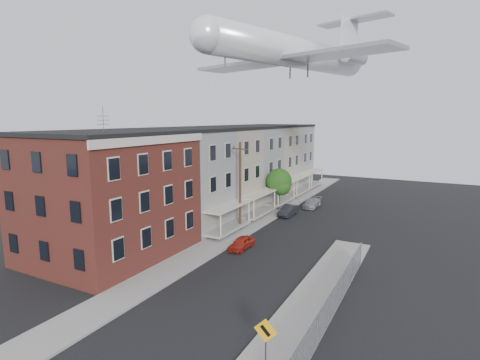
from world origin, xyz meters
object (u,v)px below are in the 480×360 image
object	(u,v)px
car_near	(242,243)
car_mid	(288,210)
utility_pole	(240,185)
street_tree	(280,183)
airplane	(297,53)
warning_sign	(266,338)
car_far	(312,203)

from	to	relation	value
car_near	car_mid	size ratio (longest dim) A/B	0.85
utility_pole	car_mid	xyz separation A→B (m)	(2.33, 7.77, -4.06)
street_tree	airplane	bearing A→B (deg)	-44.69
car_near	airplane	size ratio (longest dim) A/B	0.12
warning_sign	airplane	distance (m)	31.84
warning_sign	car_mid	world-z (taller)	warning_sign
utility_pole	car_far	xyz separation A→B (m)	(3.59, 13.09, -4.09)
warning_sign	utility_pole	xyz separation A→B (m)	(-11.20, 19.03, 2.79)
utility_pole	street_tree	distance (m)	10.00
street_tree	utility_pole	bearing A→B (deg)	-91.89
utility_pole	car_near	world-z (taller)	utility_pole
warning_sign	car_mid	distance (m)	28.25
warning_sign	airplane	xyz separation A→B (m)	(-8.01, 26.12, 16.36)
street_tree	airplane	size ratio (longest dim) A/B	0.19
warning_sign	street_tree	xyz separation A→B (m)	(-10.87, 28.95, 1.57)
car_mid	car_far	size ratio (longest dim) A/B	0.93
utility_pole	car_far	size ratio (longest dim) A/B	2.25
car_mid	car_far	world-z (taller)	car_mid
car_far	airplane	bearing A→B (deg)	-93.45
utility_pole	street_tree	size ratio (longest dim) A/B	1.73
street_tree	car_far	size ratio (longest dim) A/B	1.30
airplane	utility_pole	bearing A→B (deg)	-114.17
car_near	warning_sign	bearing A→B (deg)	-56.53
utility_pole	airplane	world-z (taller)	airplane
street_tree	car_mid	bearing A→B (deg)	-47.11
warning_sign	airplane	world-z (taller)	airplane
warning_sign	car_near	distance (m)	16.54
car_far	car_near	bearing A→B (deg)	-92.38
street_tree	warning_sign	bearing A→B (deg)	-69.42
utility_pole	car_near	bearing A→B (deg)	-61.06
warning_sign	airplane	bearing A→B (deg)	107.06
car_near	car_mid	world-z (taller)	car_mid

